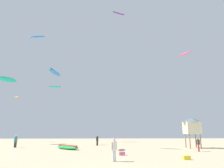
% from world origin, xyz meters
% --- Properties ---
extents(person_foreground, '(0.47, 0.43, 1.76)m').
position_xyz_m(person_foreground, '(-0.31, 6.18, 1.03)').
color(person_foreground, silver).
rests_on(person_foreground, ground).
extents(person_midground, '(0.35, 0.45, 1.54)m').
position_xyz_m(person_midground, '(9.93, 13.93, 0.90)').
color(person_midground, '#B21E23').
rests_on(person_midground, ground).
extents(person_left, '(0.58, 0.40, 1.75)m').
position_xyz_m(person_left, '(-13.69, 21.22, 1.02)').
color(person_left, black).
rests_on(person_left, ground).
extents(person_right, '(0.40, 0.42, 1.62)m').
position_xyz_m(person_right, '(-1.99, 25.07, 0.95)').
color(person_right, black).
rests_on(person_right, ground).
extents(kite_grounded_near, '(4.00, 4.39, 0.58)m').
position_xyz_m(kite_grounded_near, '(-5.71, 17.89, 0.27)').
color(kite_grounded_near, green).
rests_on(kite_grounded_near, ground).
extents(lifeguard_tower, '(2.30, 2.30, 4.15)m').
position_xyz_m(lifeguard_tower, '(11.48, 19.03, 3.05)').
color(lifeguard_tower, '#8C704C').
rests_on(lifeguard_tower, ground).
extents(cooler_box, '(0.56, 0.36, 0.32)m').
position_xyz_m(cooler_box, '(0.71, 10.43, 0.16)').
color(cooler_box, '#E5598C').
rests_on(cooler_box, ground).
extents(gear_bag, '(0.56, 0.36, 0.32)m').
position_xyz_m(gear_bag, '(5.71, 6.92, 0.16)').
color(gear_bag, yellow).
rests_on(gear_bag, ground).
extents(kite_aloft_0, '(1.90, 1.85, 0.25)m').
position_xyz_m(kite_aloft_0, '(-21.04, 38.64, 10.08)').
color(kite_aloft_0, yellow).
extents(kite_aloft_1, '(2.36, 0.94, 0.36)m').
position_xyz_m(kite_aloft_1, '(-10.41, 29.62, 10.71)').
color(kite_aloft_1, '#19B29E').
extents(kite_aloft_2, '(3.22, 4.07, 1.06)m').
position_xyz_m(kite_aloft_2, '(-19.93, 30.23, 12.21)').
color(kite_aloft_2, '#19B29E').
extents(kite_aloft_4, '(2.56, 1.63, 0.62)m').
position_xyz_m(kite_aloft_4, '(1.52, 23.49, 23.09)').
color(kite_aloft_4, purple).
extents(kite_aloft_5, '(4.31, 1.61, 0.92)m').
position_xyz_m(kite_aloft_5, '(-17.80, 39.16, 25.50)').
color(kite_aloft_5, blue).
extents(kite_aloft_6, '(1.47, 3.66, 0.55)m').
position_xyz_m(kite_aloft_6, '(-7.81, 17.51, 10.19)').
color(kite_aloft_6, blue).
extents(kite_aloft_7, '(2.46, 3.47, 0.55)m').
position_xyz_m(kite_aloft_7, '(15.26, 28.52, 17.52)').
color(kite_aloft_7, '#E5598C').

